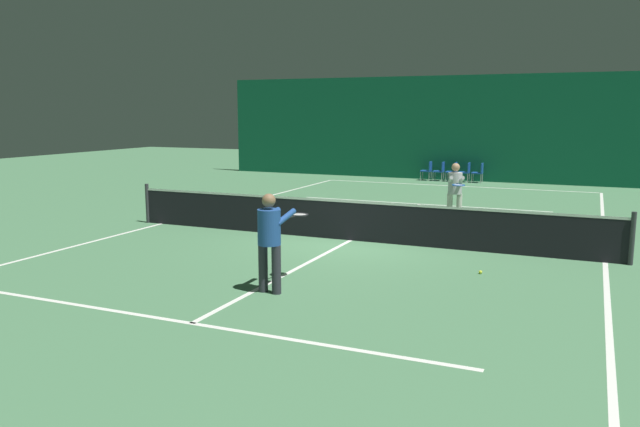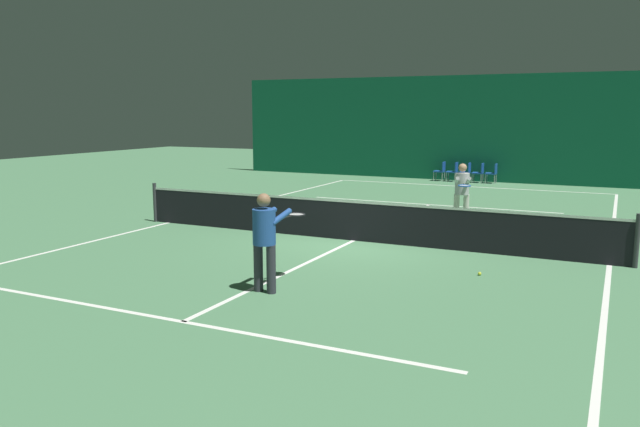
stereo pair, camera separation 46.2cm
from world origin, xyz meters
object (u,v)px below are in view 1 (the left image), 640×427
player_far (455,188)px  tennis_ball (480,272)px  player_near (271,235)px  courtside_chair_2 (453,170)px  courtside_chair_4 (479,171)px  courtside_chair_0 (428,169)px  courtside_chair_1 (440,170)px  courtside_chair_3 (466,171)px  tennis_net (351,219)px

player_far → tennis_ball: (1.58, -5.22, -0.92)m
player_near → courtside_chair_2: size_ratio=2.00×
tennis_ball → courtside_chair_4: bearing=99.7°
courtside_chair_0 → player_far: bearing=17.9°
tennis_ball → player_near: bearing=-139.2°
courtside_chair_0 → courtside_chair_2: (1.12, 0.00, 0.00)m
courtside_chair_0 → courtside_chair_1: 0.56m
courtside_chair_2 → courtside_chair_3: 0.56m
courtside_chair_3 → tennis_ball: 15.77m
courtside_chair_0 → courtside_chair_1: size_ratio=1.00×
tennis_net → courtside_chair_4: bearing=87.0°
courtside_chair_1 → courtside_chair_4: (1.68, 0.00, 0.00)m
courtside_chair_2 → courtside_chair_1: bearing=-90.0°
courtside_chair_1 → courtside_chair_3: 1.12m
tennis_net → courtside_chair_4: size_ratio=14.29×
tennis_net → courtside_chair_2: size_ratio=14.29×
courtside_chair_2 → player_far: bearing=12.0°
player_far → courtside_chair_1: size_ratio=1.95×
courtside_chair_2 → tennis_ball: size_ratio=12.73×
courtside_chair_2 → courtside_chair_3: same height
player_near → courtside_chair_3: 18.07m
tennis_net → player_near: size_ratio=7.13×
player_far → tennis_net: bearing=-44.3°
tennis_net → courtside_chair_2: (-0.42, 13.53, -0.03)m
courtside_chair_1 → courtside_chair_4: size_ratio=1.00×
courtside_chair_3 → tennis_ball: size_ratio=12.73×
player_near → tennis_ball: bearing=-44.7°
courtside_chair_1 → courtside_chair_3: (1.12, 0.00, 0.00)m
courtside_chair_2 → courtside_chair_0: bearing=-90.0°
tennis_net → player_near: 4.56m
player_far → courtside_chair_4: player_far is taller
courtside_chair_4 → player_far: bearing=5.9°
courtside_chair_3 → courtside_chair_4: (0.56, 0.00, 0.00)m
courtside_chair_1 → courtside_chair_4: 1.68m
courtside_chair_3 → courtside_chair_4: same height
player_near → courtside_chair_4: size_ratio=2.00×
courtside_chair_4 → tennis_ball: (2.64, -15.44, -0.45)m
tennis_net → courtside_chair_0: (-1.54, 13.53, -0.03)m
player_near → courtside_chair_0: player_near is taller
courtside_chair_1 → tennis_ball: bearing=15.6°
player_far → courtside_chair_2: player_far is taller
tennis_net → courtside_chair_2: bearing=91.8°
player_far → tennis_ball: bearing=0.4°
tennis_ball → tennis_net: bearing=150.3°
player_near → courtside_chair_3: (-0.16, 18.06, -0.49)m
courtside_chair_1 → player_far: bearing=15.0°
player_far → courtside_chair_0: (-3.29, 10.22, -0.47)m
courtside_chair_0 → tennis_ball: (4.88, -15.44, -0.45)m
courtside_chair_3 → courtside_chair_4: 0.56m
courtside_chair_0 → courtside_chair_2: 1.12m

